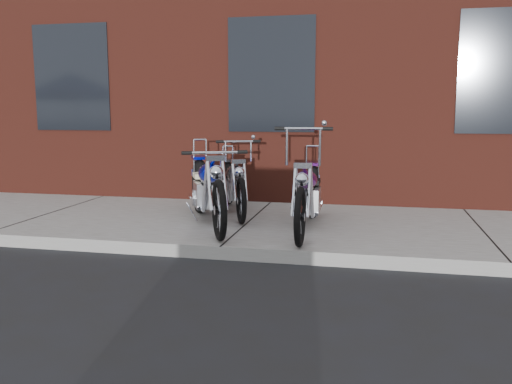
# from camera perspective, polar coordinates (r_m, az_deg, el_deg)

# --- Properties ---
(ground) EXTENTS (120.00, 120.00, 0.00)m
(ground) POSITION_cam_1_polar(r_m,az_deg,el_deg) (6.07, -3.79, -7.15)
(ground) COLOR black
(ground) RESTS_ON ground
(sidewalk) EXTENTS (22.00, 3.00, 0.15)m
(sidewalk) POSITION_cam_1_polar(r_m,az_deg,el_deg) (7.46, -0.60, -3.55)
(sidewalk) COLOR slate
(sidewalk) RESTS_ON ground
(building_brick) EXTENTS (22.00, 10.00, 8.00)m
(building_brick) POSITION_cam_1_polar(r_m,az_deg,el_deg) (13.91, 5.68, 18.32)
(building_brick) COLOR #5A2117
(building_brick) RESTS_ON ground
(chopper_purple) EXTENTS (0.57, 2.34, 1.31)m
(chopper_purple) POSITION_cam_1_polar(r_m,az_deg,el_deg) (6.82, 5.46, -0.50)
(chopper_purple) COLOR black
(chopper_purple) RESTS_ON sidewalk
(chopper_blue) EXTENTS (1.18, 2.30, 1.08)m
(chopper_blue) POSITION_cam_1_polar(r_m,az_deg,el_deg) (7.13, -5.11, 0.13)
(chopper_blue) COLOR black
(chopper_blue) RESTS_ON sidewalk
(chopper_third) EXTENTS (0.92, 2.04, 1.10)m
(chopper_third) POSITION_cam_1_polar(r_m,az_deg,el_deg) (7.94, -2.41, 0.60)
(chopper_third) COLOR black
(chopper_third) RESTS_ON sidewalk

